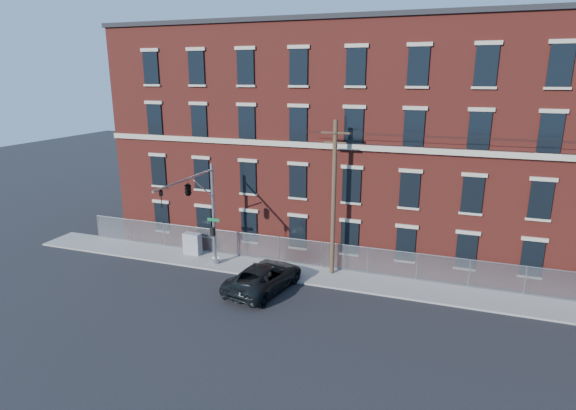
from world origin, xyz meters
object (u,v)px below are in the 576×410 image
Objects in this scene: traffic_signal_mast at (194,198)px; pickup_truck at (264,277)px; utility_cabinet at (192,244)px; utility_pole_near at (334,196)px.

traffic_signal_mast is 6.51m from pickup_truck.
utility_cabinet is at bearing 125.67° from traffic_signal_mast.
pickup_truck is at bearing -1.66° from traffic_signal_mast.
traffic_signal_mast is 6.10m from utility_cabinet.
pickup_truck is 7.87m from utility_cabinet.
pickup_truck is (4.64, -0.13, -4.57)m from traffic_signal_mast.
utility_pole_near is (8.00, 3.42, -0.05)m from traffic_signal_mast.
utility_cabinet is at bearing -179.68° from utility_pole_near.
utility_pole_near is 6.65m from pickup_truck.
utility_pole_near reaches higher than utility_cabinet.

